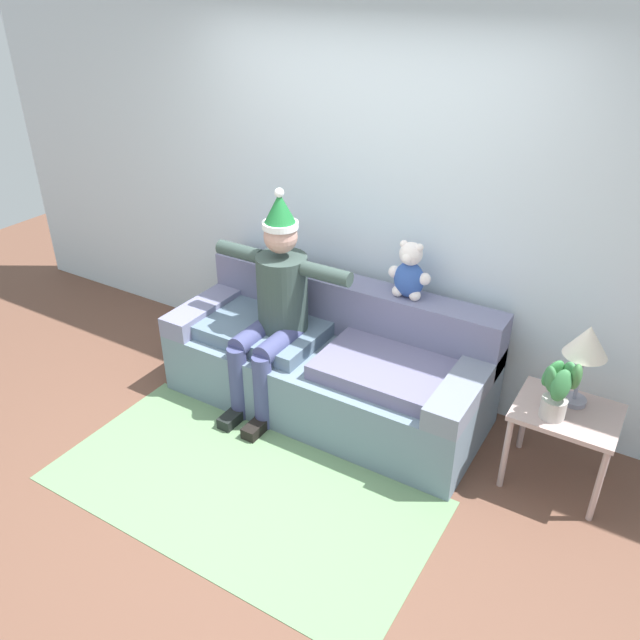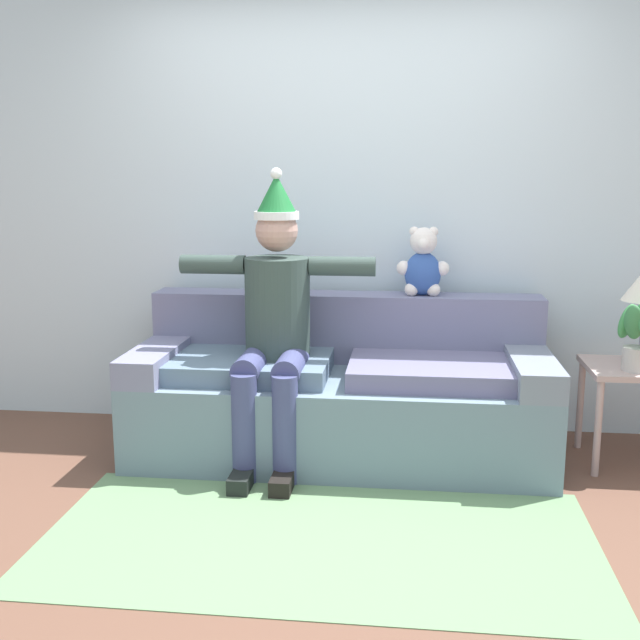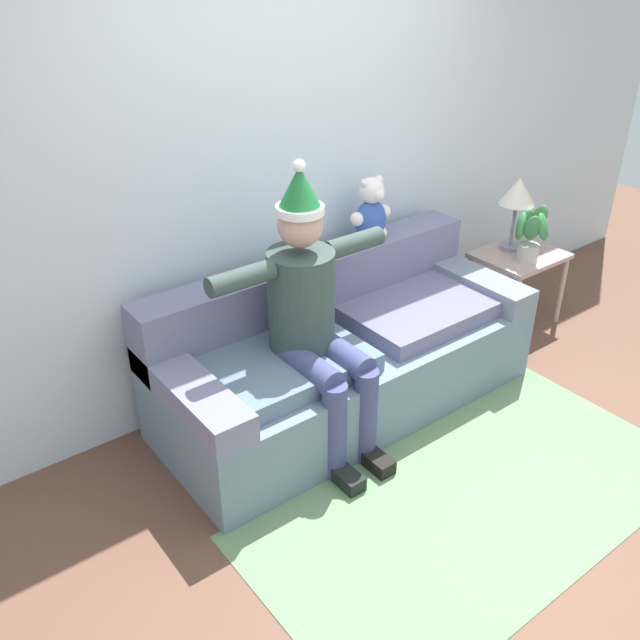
% 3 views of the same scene
% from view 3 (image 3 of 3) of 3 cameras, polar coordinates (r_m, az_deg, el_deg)
% --- Properties ---
extents(ground_plane, '(10.00, 10.00, 0.00)m').
position_cam_3_polar(ground_plane, '(3.52, 12.70, -14.35)').
color(ground_plane, brown).
extents(back_wall, '(7.00, 0.10, 2.70)m').
position_cam_3_polar(back_wall, '(3.85, -2.97, 13.63)').
color(back_wall, silver).
rests_on(back_wall, ground_plane).
extents(couch, '(2.18, 0.89, 0.83)m').
position_cam_3_polar(couch, '(3.88, 1.86, -2.78)').
color(couch, slate).
rests_on(couch, ground_plane).
extents(person_seated, '(1.02, 0.77, 1.52)m').
position_cam_3_polar(person_seated, '(3.37, -0.62, 0.61)').
color(person_seated, '#354540').
rests_on(person_seated, ground_plane).
extents(teddy_bear, '(0.29, 0.17, 0.38)m').
position_cam_3_polar(teddy_bear, '(4.02, 4.30, 9.01)').
color(teddy_bear, '#3154A5').
rests_on(teddy_bear, couch).
extents(side_table, '(0.57, 0.47, 0.52)m').
position_cam_3_polar(side_table, '(4.86, 16.27, 4.51)').
color(side_table, '#B49892').
rests_on(side_table, ground_plane).
extents(table_lamp, '(0.24, 0.24, 0.50)m').
position_cam_3_polar(table_lamp, '(4.74, 16.23, 10.05)').
color(table_lamp, gray).
rests_on(table_lamp, side_table).
extents(potted_plant, '(0.24, 0.27, 0.39)m').
position_cam_3_polar(potted_plant, '(4.65, 17.24, 6.99)').
color(potted_plant, '#B7B1AB').
rests_on(potted_plant, side_table).
extents(area_rug, '(2.30, 1.17, 0.01)m').
position_cam_3_polar(area_rug, '(3.51, 12.92, -14.45)').
color(area_rug, '#668A5F').
rests_on(area_rug, ground_plane).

